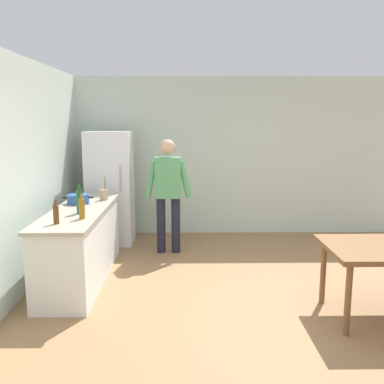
% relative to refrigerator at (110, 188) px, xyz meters
% --- Properties ---
extents(ground_plane, '(14.00, 14.00, 0.00)m').
position_rel_refrigerator_xyz_m(ground_plane, '(1.90, -2.40, -0.90)').
color(ground_plane, '#936D47').
extents(wall_back, '(6.40, 0.12, 2.70)m').
position_rel_refrigerator_xyz_m(wall_back, '(1.90, 0.60, 0.45)').
color(wall_back, silver).
rests_on(wall_back, ground_plane).
extents(wall_left, '(0.12, 5.60, 2.70)m').
position_rel_refrigerator_xyz_m(wall_left, '(-0.70, -2.20, 0.45)').
color(wall_left, silver).
rests_on(wall_left, ground_plane).
extents(kitchen_counter, '(0.64, 2.20, 0.90)m').
position_rel_refrigerator_xyz_m(kitchen_counter, '(-0.10, -1.60, -0.45)').
color(kitchen_counter, white).
rests_on(kitchen_counter, ground_plane).
extents(refrigerator, '(0.70, 0.67, 1.80)m').
position_rel_refrigerator_xyz_m(refrigerator, '(0.00, 0.00, 0.00)').
color(refrigerator, white).
rests_on(refrigerator, ground_plane).
extents(person, '(0.70, 0.22, 1.70)m').
position_rel_refrigerator_xyz_m(person, '(0.95, -0.55, 0.08)').
color(person, '#1E1E2D').
rests_on(person, ground_plane).
extents(cooking_pot, '(0.40, 0.28, 0.12)m').
position_rel_refrigerator_xyz_m(cooking_pot, '(-0.20, -1.27, 0.06)').
color(cooking_pot, '#285193').
rests_on(cooking_pot, kitchen_counter).
extents(utensil_jar, '(0.11, 0.11, 0.32)m').
position_rel_refrigerator_xyz_m(utensil_jar, '(0.09, -1.02, 0.08)').
color(utensil_jar, tan).
rests_on(utensil_jar, kitchen_counter).
extents(bottle_wine_green, '(0.08, 0.08, 0.34)m').
position_rel_refrigerator_xyz_m(bottle_wine_green, '(-0.03, -1.84, 0.15)').
color(bottle_wine_green, '#1E5123').
rests_on(bottle_wine_green, kitchen_counter).
extents(bottle_beer_brown, '(0.06, 0.06, 0.26)m').
position_rel_refrigerator_xyz_m(bottle_beer_brown, '(-0.15, -2.34, 0.11)').
color(bottle_beer_brown, '#5B3314').
rests_on(bottle_beer_brown, kitchen_counter).
extents(bottle_oil_amber, '(0.06, 0.06, 0.28)m').
position_rel_refrigerator_xyz_m(bottle_oil_amber, '(0.06, -2.12, 0.12)').
color(bottle_oil_amber, '#996619').
rests_on(bottle_oil_amber, kitchen_counter).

